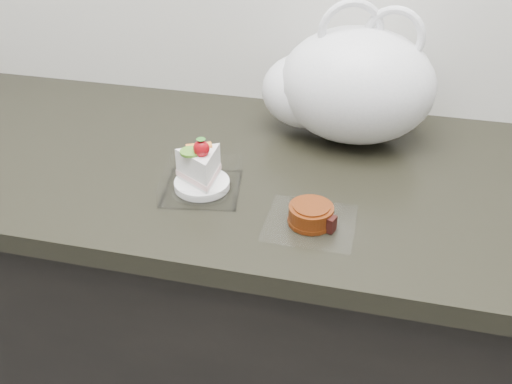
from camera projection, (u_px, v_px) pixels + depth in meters
name	position (u px, v px, depth m)	size (l,w,h in m)	color
counter	(267.00, 326.00, 1.37)	(2.04, 0.64, 0.90)	black
cake_tray	(201.00, 175.00, 1.04)	(0.16, 0.16, 0.11)	white
mooncake_wrap	(311.00, 216.00, 0.96)	(0.15, 0.14, 0.04)	white
plastic_bag	(346.00, 86.00, 1.17)	(0.38, 0.28, 0.29)	white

